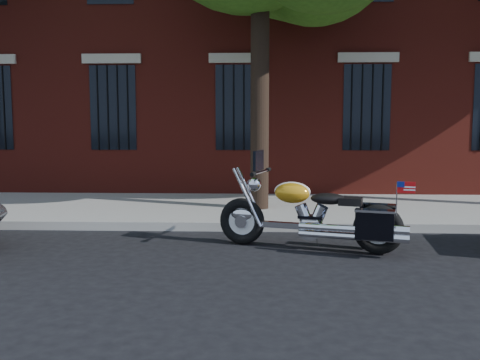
{
  "coord_description": "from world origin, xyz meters",
  "views": [
    {
      "loc": [
        0.52,
        -7.65,
        1.86
      ],
      "look_at": [
        0.19,
        0.8,
        0.94
      ],
      "focal_mm": 40.0,
      "sensor_mm": 36.0,
      "label": 1
    }
  ],
  "objects": [
    {
      "name": "sidewalk",
      "position": [
        0.0,
        3.26,
        0.07
      ],
      "size": [
        40.0,
        3.6,
        0.15
      ],
      "primitive_type": "cube",
      "color": "gray",
      "rests_on": "ground"
    },
    {
      "name": "curb",
      "position": [
        0.0,
        1.38,
        0.07
      ],
      "size": [
        40.0,
        0.16,
        0.15
      ],
      "primitive_type": "cube",
      "color": "gray",
      "rests_on": "ground"
    },
    {
      "name": "ground",
      "position": [
        0.0,
        0.0,
        0.0
      ],
      "size": [
        120.0,
        120.0,
        0.0
      ],
      "primitive_type": "plane",
      "color": "black",
      "rests_on": "ground"
    },
    {
      "name": "motorcycle",
      "position": [
        1.35,
        0.03,
        0.49
      ],
      "size": [
        2.67,
        1.33,
        1.44
      ],
      "rotation": [
        0.0,
        0.0,
        -0.28
      ],
      "color": "black",
      "rests_on": "ground"
    }
  ]
}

